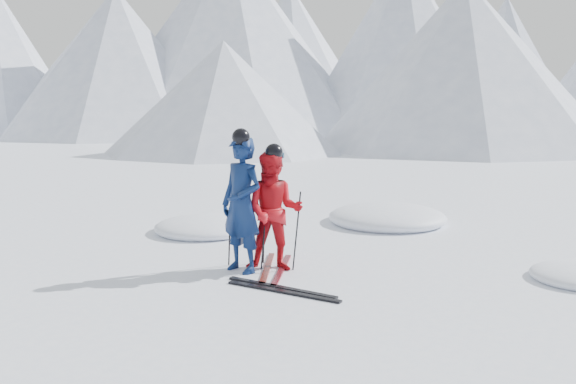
% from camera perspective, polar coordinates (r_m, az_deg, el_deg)
% --- Properties ---
extents(ground, '(160.00, 160.00, 0.00)m').
position_cam_1_polar(ground, '(8.64, 9.28, -8.44)').
color(ground, white).
rests_on(ground, ground).
extents(skier_blue, '(0.83, 0.66, 2.01)m').
position_cam_1_polar(skier_blue, '(8.94, -4.36, -1.17)').
color(skier_blue, '#0C1E49').
rests_on(skier_blue, ground).
extents(skier_red, '(1.05, 0.95, 1.78)m').
position_cam_1_polar(skier_red, '(9.01, -1.31, -1.81)').
color(skier_red, red).
rests_on(skier_red, ground).
extents(pole_blue_left, '(0.13, 0.09, 1.34)m').
position_cam_1_polar(pole_blue_left, '(9.28, -5.45, -2.94)').
color(pole_blue_left, black).
rests_on(pole_blue_left, ground).
extents(pole_blue_right, '(0.13, 0.08, 1.34)m').
position_cam_1_polar(pole_blue_right, '(9.10, -2.17, -3.14)').
color(pole_blue_right, black).
rests_on(pole_blue_right, ground).
extents(pole_red_left, '(0.12, 0.09, 1.19)m').
position_cam_1_polar(pole_red_left, '(9.42, -2.21, -3.20)').
color(pole_red_left, black).
rests_on(pole_red_left, ground).
extents(pole_red_right, '(0.12, 0.08, 1.19)m').
position_cam_1_polar(pole_red_right, '(9.07, 0.82, -3.66)').
color(pole_red_right, black).
rests_on(pole_red_right, ground).
extents(ski_worn_left, '(0.76, 1.60, 0.03)m').
position_cam_1_polar(ski_worn_left, '(9.26, -1.95, -7.10)').
color(ski_worn_left, black).
rests_on(ski_worn_left, ground).
extents(ski_worn_right, '(0.65, 1.63, 0.03)m').
position_cam_1_polar(ski_worn_right, '(9.15, -0.62, -7.28)').
color(ski_worn_right, black).
rests_on(ski_worn_right, ground).
extents(ski_loose_a, '(1.70, 0.27, 0.03)m').
position_cam_1_polar(ski_loose_a, '(8.30, -0.66, -8.92)').
color(ski_loose_a, black).
rests_on(ski_loose_a, ground).
extents(ski_loose_b, '(1.70, 0.21, 0.03)m').
position_cam_1_polar(ski_loose_b, '(8.13, -0.51, -9.30)').
color(ski_loose_b, black).
rests_on(ski_loose_b, ground).
extents(snow_lumps, '(9.42, 7.91, 0.54)m').
position_cam_1_polar(snow_lumps, '(11.73, 6.42, -3.92)').
color(snow_lumps, white).
rests_on(snow_lumps, ground).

